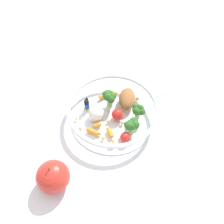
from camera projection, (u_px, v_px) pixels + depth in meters
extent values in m
plane|color=white|center=(111.00, 116.00, 0.71)|extent=(2.40, 2.40, 0.00)
cylinder|color=white|center=(112.00, 117.00, 0.70)|extent=(0.25, 0.25, 0.01)
torus|color=white|center=(112.00, 108.00, 0.66)|extent=(0.26, 0.26, 0.01)
ellipsoid|color=#935B33|center=(127.00, 99.00, 0.71)|extent=(0.08, 0.09, 0.04)
cylinder|color=#7FAD5B|center=(137.00, 115.00, 0.68)|extent=(0.01, 0.01, 0.03)
sphere|color=#2D6023|center=(141.00, 108.00, 0.66)|extent=(0.02, 0.02, 0.02)
sphere|color=#2D6023|center=(139.00, 107.00, 0.66)|extent=(0.02, 0.02, 0.02)
sphere|color=#2D6023|center=(135.00, 107.00, 0.66)|extent=(0.02, 0.02, 0.02)
sphere|color=#2D6023|center=(135.00, 110.00, 0.66)|extent=(0.02, 0.02, 0.02)
sphere|color=#2D6023|center=(136.00, 111.00, 0.65)|extent=(0.02, 0.02, 0.02)
sphere|color=#2D6023|center=(138.00, 111.00, 0.66)|extent=(0.02, 0.02, 0.02)
sphere|color=#2D6023|center=(142.00, 111.00, 0.66)|extent=(0.02, 0.02, 0.02)
cylinder|color=#8EB766|center=(110.00, 102.00, 0.71)|extent=(0.02, 0.02, 0.03)
sphere|color=#2D6023|center=(112.00, 96.00, 0.69)|extent=(0.02, 0.02, 0.02)
sphere|color=#2D6023|center=(111.00, 93.00, 0.68)|extent=(0.02, 0.02, 0.02)
sphere|color=#2D6023|center=(108.00, 94.00, 0.69)|extent=(0.03, 0.03, 0.03)
sphere|color=#2D6023|center=(106.00, 94.00, 0.68)|extent=(0.02, 0.02, 0.02)
sphere|color=#2D6023|center=(108.00, 97.00, 0.68)|extent=(0.03, 0.03, 0.03)
sphere|color=#2D6023|center=(111.00, 99.00, 0.68)|extent=(0.02, 0.02, 0.02)
sphere|color=#2D6023|center=(112.00, 96.00, 0.68)|extent=(0.02, 0.02, 0.02)
cylinder|color=#7FAD5B|center=(131.00, 129.00, 0.65)|extent=(0.02, 0.02, 0.02)
sphere|color=#2D6023|center=(134.00, 124.00, 0.64)|extent=(0.02, 0.02, 0.02)
sphere|color=#2D6023|center=(134.00, 121.00, 0.64)|extent=(0.02, 0.02, 0.02)
sphere|color=#2D6023|center=(130.00, 123.00, 0.64)|extent=(0.02, 0.02, 0.02)
sphere|color=#2D6023|center=(127.00, 125.00, 0.64)|extent=(0.02, 0.02, 0.02)
sphere|color=#2D6023|center=(129.00, 126.00, 0.63)|extent=(0.02, 0.02, 0.02)
sphere|color=#2D6023|center=(133.00, 126.00, 0.63)|extent=(0.02, 0.02, 0.02)
sphere|color=#2D6023|center=(135.00, 125.00, 0.63)|extent=(0.02, 0.02, 0.02)
sphere|color=silver|center=(99.00, 112.00, 0.68)|extent=(0.03, 0.03, 0.03)
sphere|color=silver|center=(97.00, 112.00, 0.68)|extent=(0.03, 0.03, 0.03)
sphere|color=silver|center=(95.00, 112.00, 0.68)|extent=(0.04, 0.04, 0.04)
sphere|color=silver|center=(93.00, 117.00, 0.68)|extent=(0.03, 0.03, 0.03)
sphere|color=silver|center=(96.00, 117.00, 0.67)|extent=(0.03, 0.03, 0.03)
sphere|color=silver|center=(96.00, 113.00, 0.67)|extent=(0.04, 0.04, 0.04)
cube|color=yellow|center=(87.00, 108.00, 0.71)|extent=(0.02, 0.02, 0.00)
cylinder|color=#1933B2|center=(87.00, 106.00, 0.70)|extent=(0.02, 0.02, 0.02)
sphere|color=black|center=(86.00, 102.00, 0.69)|extent=(0.02, 0.02, 0.02)
sphere|color=black|center=(87.00, 99.00, 0.69)|extent=(0.01, 0.01, 0.01)
sphere|color=black|center=(86.00, 103.00, 0.68)|extent=(0.01, 0.01, 0.01)
cylinder|color=orange|center=(110.00, 133.00, 0.65)|extent=(0.01, 0.03, 0.01)
cylinder|color=orange|center=(112.00, 93.00, 0.74)|extent=(0.03, 0.03, 0.01)
cylinder|color=orange|center=(102.00, 96.00, 0.73)|extent=(0.03, 0.02, 0.01)
cylinder|color=orange|center=(97.00, 125.00, 0.67)|extent=(0.02, 0.01, 0.01)
cylinder|color=orange|center=(93.00, 131.00, 0.65)|extent=(0.03, 0.03, 0.01)
sphere|color=red|center=(125.00, 137.00, 0.63)|extent=(0.03, 0.03, 0.03)
sphere|color=red|center=(117.00, 114.00, 0.68)|extent=(0.03, 0.03, 0.03)
sphere|color=tan|center=(114.00, 141.00, 0.64)|extent=(0.01, 0.01, 0.01)
sphere|color=#D1B775|center=(122.00, 123.00, 0.67)|extent=(0.01, 0.01, 0.01)
sphere|color=tan|center=(143.00, 110.00, 0.70)|extent=(0.01, 0.01, 0.01)
sphere|color=#D1B775|center=(108.00, 121.00, 0.68)|extent=(0.01, 0.01, 0.01)
sphere|color=#D1B775|center=(80.00, 128.00, 0.66)|extent=(0.01, 0.01, 0.01)
sphere|color=#D1B775|center=(137.00, 99.00, 0.73)|extent=(0.01, 0.01, 0.01)
sphere|color=tan|center=(100.00, 133.00, 0.65)|extent=(0.01, 0.01, 0.01)
sphere|color=tan|center=(103.00, 138.00, 0.64)|extent=(0.01, 0.01, 0.01)
sphere|color=#D1B775|center=(113.00, 145.00, 0.63)|extent=(0.01, 0.01, 0.01)
sphere|color=#D1B775|center=(110.00, 145.00, 0.63)|extent=(0.01, 0.01, 0.01)
sphere|color=#D1B775|center=(113.00, 97.00, 0.73)|extent=(0.01, 0.01, 0.01)
sphere|color=tan|center=(76.00, 118.00, 0.68)|extent=(0.01, 0.01, 0.01)
sphere|color=tan|center=(108.00, 111.00, 0.70)|extent=(0.01, 0.01, 0.01)
sphere|color=red|center=(53.00, 177.00, 0.55)|extent=(0.08, 0.08, 0.08)
cylinder|color=brown|center=(49.00, 169.00, 0.52)|extent=(0.00, 0.00, 0.01)
cube|color=white|center=(158.00, 79.00, 0.80)|extent=(0.15, 0.17, 0.01)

